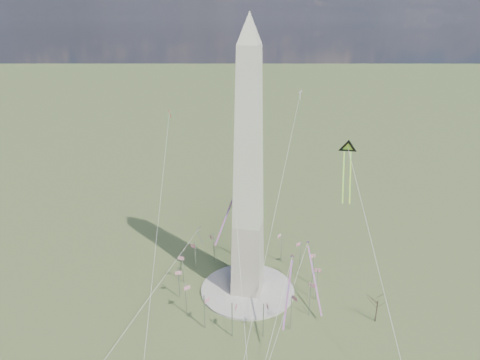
# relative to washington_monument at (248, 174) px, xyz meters

# --- Properties ---
(ground) EXTENTS (2000.00, 2000.00, 0.00)m
(ground) POSITION_rel_washington_monument_xyz_m (0.00, 0.00, -47.95)
(ground) COLOR #455C2E
(ground) RESTS_ON ground
(plaza) EXTENTS (36.00, 36.00, 0.80)m
(plaza) POSITION_rel_washington_monument_xyz_m (0.00, 0.00, -47.55)
(plaza) COLOR #B7B1A7
(plaza) RESTS_ON ground
(washington_monument) EXTENTS (15.56, 15.56, 100.00)m
(washington_monument) POSITION_rel_washington_monument_xyz_m (0.00, 0.00, 0.00)
(washington_monument) COLOR beige
(washington_monument) RESTS_ON plaza
(flagpole_ring) EXTENTS (54.40, 54.40, 13.00)m
(flagpole_ring) POSITION_rel_washington_monument_xyz_m (-0.00, -0.00, -40.68)
(flagpole_ring) COLOR silver
(flagpole_ring) RESTS_ON ground
(tree_near) EXTENTS (7.15, 7.15, 12.52)m
(tree_near) POSITION_rel_washington_monument_xyz_m (46.85, -8.17, -39.03)
(tree_near) COLOR #4A342D
(tree_near) RESTS_ON ground
(kite_delta_black) EXTENTS (7.34, 19.86, 16.62)m
(kite_delta_black) POSITION_rel_washington_monument_xyz_m (33.03, 7.92, 8.19)
(kite_delta_black) COLOR black
(kite_delta_black) RESTS_ON ground
(kite_diamond_purple) EXTENTS (2.13, 2.90, 8.50)m
(kite_diamond_purple) POSITION_rel_washington_monument_xyz_m (-21.17, 7.46, -28.03)
(kite_diamond_purple) COLOR navy
(kite_diamond_purple) RESTS_ON ground
(kite_streamer_left) EXTENTS (1.98, 21.15, 14.53)m
(kite_streamer_left) POSITION_rel_washington_monument_xyz_m (17.37, -18.84, -28.79)
(kite_streamer_left) COLOR #F65526
(kite_streamer_left) RESTS_ON ground
(kite_streamer_mid) EXTENTS (3.81, 18.78, 12.93)m
(kite_streamer_mid) POSITION_rel_washington_monument_xyz_m (-7.09, -1.94, -14.33)
(kite_streamer_mid) COLOR #F65526
(kite_streamer_mid) RESTS_ON ground
(kite_streamer_right) EXTENTS (8.62, 23.86, 16.86)m
(kite_streamer_right) POSITION_rel_washington_monument_xyz_m (23.83, 2.95, -35.52)
(kite_streamer_right) COLOR #F65526
(kite_streamer_right) RESTS_ON ground
(kite_small_red) EXTENTS (1.08, 1.81, 4.27)m
(kite_small_red) POSITION_rel_washington_monument_xyz_m (-42.47, 37.48, 12.77)
(kite_small_red) COLOR red
(kite_small_red) RESTS_ON ground
(kite_small_white) EXTENTS (1.49, 1.34, 4.09)m
(kite_small_white) POSITION_rel_washington_monument_xyz_m (13.30, 45.01, 21.31)
(kite_small_white) COLOR silver
(kite_small_white) RESTS_ON ground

